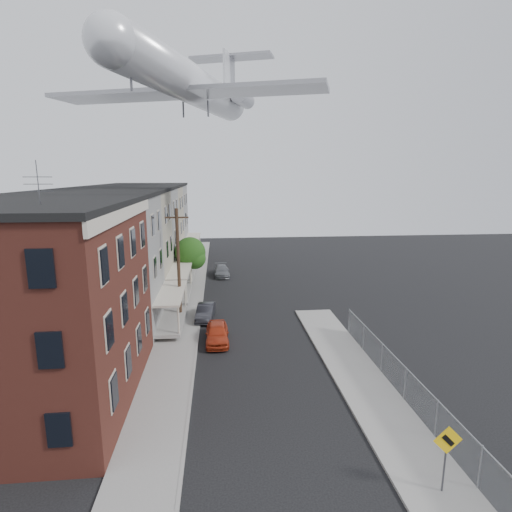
{
  "coord_description": "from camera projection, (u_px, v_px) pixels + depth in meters",
  "views": [
    {
      "loc": [
        -2.42,
        -12.95,
        11.57
      ],
      "look_at": [
        -0.41,
        8.22,
        7.19
      ],
      "focal_mm": 28.0,
      "sensor_mm": 36.0,
      "label": 1
    }
  ],
  "objects": [
    {
      "name": "ground",
      "position": [
        287.0,
        484.0,
        15.19
      ],
      "size": [
        120.0,
        120.0,
        0.0
      ],
      "primitive_type": "plane",
      "color": "black",
      "rests_on": "ground"
    },
    {
      "name": "sidewalk_left",
      "position": [
        187.0,
        297.0,
        38.07
      ],
      "size": [
        3.0,
        62.0,
        0.12
      ],
      "primitive_type": "cube",
      "color": "gray",
      "rests_on": "ground"
    },
    {
      "name": "sidewalk_right",
      "position": [
        369.0,
        391.0,
        21.54
      ],
      "size": [
        3.0,
        26.0,
        0.12
      ],
      "primitive_type": "cube",
      "color": "gray",
      "rests_on": "ground"
    },
    {
      "name": "curb_left",
      "position": [
        203.0,
        296.0,
        38.2
      ],
      "size": [
        0.15,
        62.0,
        0.14
      ],
      "primitive_type": "cube",
      "color": "gray",
      "rests_on": "ground"
    },
    {
      "name": "curb_right",
      "position": [
        343.0,
        392.0,
        21.4
      ],
      "size": [
        0.15,
        26.0,
        0.14
      ],
      "primitive_type": "cube",
      "color": "gray",
      "rests_on": "ground"
    },
    {
      "name": "corner_building",
      "position": [
        27.0,
        305.0,
        19.86
      ],
      "size": [
        10.31,
        12.3,
        12.15
      ],
      "color": "black",
      "rests_on": "ground"
    },
    {
      "name": "row_house_a",
      "position": [
        88.0,
        264.0,
        29.14
      ],
      "size": [
        11.98,
        7.0,
        10.3
      ],
      "color": "slate",
      "rests_on": "ground"
    },
    {
      "name": "row_house_b",
      "position": [
        113.0,
        247.0,
        35.96
      ],
      "size": [
        11.98,
        7.0,
        10.3
      ],
      "color": "slate",
      "rests_on": "ground"
    },
    {
      "name": "row_house_c",
      "position": [
        129.0,
        235.0,
        42.79
      ],
      "size": [
        11.98,
        7.0,
        10.3
      ],
      "color": "slate",
      "rests_on": "ground"
    },
    {
      "name": "row_house_d",
      "position": [
        142.0,
        227.0,
        49.61
      ],
      "size": [
        11.98,
        7.0,
        10.3
      ],
      "color": "slate",
      "rests_on": "ground"
    },
    {
      "name": "row_house_e",
      "position": [
        151.0,
        220.0,
        56.44
      ],
      "size": [
        11.98,
        7.0,
        10.3
      ],
      "color": "slate",
      "rests_on": "ground"
    },
    {
      "name": "chainlink_fence",
      "position": [
        405.0,
        384.0,
        20.51
      ],
      "size": [
        0.06,
        18.06,
        1.9
      ],
      "color": "gray",
      "rests_on": "ground"
    },
    {
      "name": "warning_sign",
      "position": [
        447.0,
        449.0,
        14.33
      ],
      "size": [
        1.1,
        0.11,
        2.8
      ],
      "color": "#515156",
      "rests_on": "ground"
    },
    {
      "name": "utility_pole",
      "position": [
        179.0,
        264.0,
        31.28
      ],
      "size": [
        1.8,
        0.26,
        9.0
      ],
      "color": "black",
      "rests_on": "ground"
    },
    {
      "name": "street_tree",
      "position": [
        191.0,
        254.0,
        41.23
      ],
      "size": [
        3.22,
        3.2,
        5.2
      ],
      "color": "black",
      "rests_on": "ground"
    },
    {
      "name": "car_near",
      "position": [
        217.0,
        333.0,
        27.85
      ],
      "size": [
        1.62,
        3.96,
        1.34
      ],
      "primitive_type": "imported",
      "rotation": [
        0.0,
        0.0,
        0.01
      ],
      "color": "#B53417",
      "rests_on": "ground"
    },
    {
      "name": "car_mid",
      "position": [
        205.0,
        312.0,
        32.31
      ],
      "size": [
        1.62,
        3.82,
        1.23
      ],
      "primitive_type": "imported",
      "rotation": [
        0.0,
        0.0,
        -0.09
      ],
      "color": "black",
      "rests_on": "ground"
    },
    {
      "name": "car_far",
      "position": [
        222.0,
        271.0,
        46.05
      ],
      "size": [
        1.84,
        4.19,
        1.2
      ],
      "primitive_type": "imported",
      "rotation": [
        0.0,
        0.0,
        0.04
      ],
      "color": "slate",
      "rests_on": "ground"
    },
    {
      "name": "airplane",
      "position": [
        193.0,
        85.0,
        34.83
      ],
      "size": [
        23.66,
        27.08,
        7.87
      ],
      "color": "silver",
      "rests_on": "ground"
    }
  ]
}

